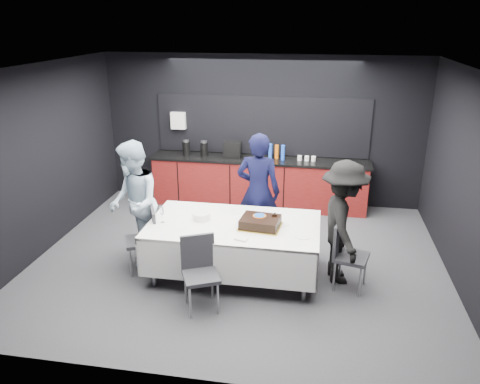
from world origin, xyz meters
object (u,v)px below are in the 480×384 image
person_right (343,223)px  person_center (258,192)px  chair_right (346,250)px  cake_assembly (260,222)px  champagne_flute (162,212)px  plate_stack (201,216)px  chair_near (200,267)px  person_left (134,204)px  party_table (234,232)px  chair_left (146,235)px

person_right → person_center: bearing=48.0°
chair_right → person_right: size_ratio=0.54×
chair_right → person_center: bearing=143.2°
chair_right → person_right: person_right is taller
cake_assembly → champagne_flute: 1.34m
plate_stack → person_center: 1.09m
cake_assembly → person_right: 1.10m
chair_right → chair_near: size_ratio=1.00×
chair_near → person_left: person_left is taller
person_center → person_right: person_center is taller
chair_right → person_left: 3.03m
cake_assembly → chair_near: cake_assembly is taller
chair_near → person_left: bearing=141.1°
party_table → person_left: (-1.49, 0.16, 0.26)m
person_left → plate_stack: bearing=57.1°
plate_stack → party_table: bearing=-6.5°
champagne_flute → person_right: person_right is taller
champagne_flute → person_right: size_ratio=0.13×
cake_assembly → chair_right: size_ratio=0.63×
cake_assembly → person_left: size_ratio=0.32×
chair_left → person_right: person_right is taller
champagne_flute → person_center: 1.57m
cake_assembly → person_center: size_ratio=0.32×
party_table → champagne_flute: champagne_flute is taller
person_left → person_right: person_left is taller
champagne_flute → chair_left: champagne_flute is taller
plate_stack → cake_assembly: bearing=-7.3°
plate_stack → chair_right: 2.00m
plate_stack → chair_left: chair_left is taller
chair_near → person_left: 1.60m
plate_stack → chair_near: (0.19, -0.87, -0.30)m
party_table → plate_stack: plate_stack is taller
champagne_flute → party_table: bearing=7.9°
champagne_flute → plate_stack: bearing=20.5°
chair_left → person_center: size_ratio=0.50×
party_table → chair_near: 0.87m
party_table → chair_right: 1.52m
person_right → cake_assembly: bearing=89.3°
party_table → champagne_flute: (-0.97, -0.13, 0.30)m
person_center → person_right: (1.24, -0.79, -0.07)m
cake_assembly → chair_near: 1.05m
champagne_flute → person_right: (2.42, 0.25, -0.09)m
cake_assembly → chair_near: bearing=-130.2°
person_center → chair_right: bearing=146.4°
chair_right → person_center: person_center is taller
party_table → chair_near: bearing=-108.6°
chair_left → person_left: (-0.25, 0.23, 0.37)m
plate_stack → chair_left: 0.84m
plate_stack → chair_right: (1.98, -0.12, -0.30)m
person_right → plate_stack: bearing=82.2°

